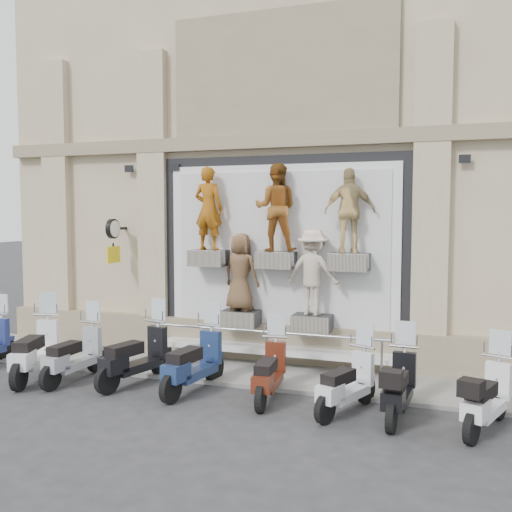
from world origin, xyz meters
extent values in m
plane|color=#2C2C2F|center=(0.00, 0.00, 0.00)|extent=(90.00, 90.00, 0.00)
cube|color=gray|center=(0.00, 2.10, 0.04)|extent=(16.00, 2.20, 0.08)
cube|color=black|center=(0.00, 2.96, 2.40)|extent=(5.60, 0.10, 4.30)
cube|color=white|center=(0.00, 2.90, 2.40)|extent=(5.10, 0.06, 3.90)
cube|color=white|center=(0.00, 2.86, 2.40)|extent=(4.70, 0.04, 3.60)
cube|color=white|center=(0.00, 2.55, 0.42)|extent=(5.10, 0.75, 0.10)
cube|color=#28282B|center=(-1.55, 2.59, 2.33)|extent=(0.80, 0.50, 0.35)
imported|color=#AD5E11|center=(-1.55, 2.59, 3.41)|extent=(0.70, 0.49, 1.82)
cube|color=#28282B|center=(0.00, 2.59, 2.33)|extent=(0.80, 0.50, 0.35)
imported|color=brown|center=(0.00, 2.59, 3.42)|extent=(1.01, 0.85, 1.84)
cube|color=#28282B|center=(1.55, 2.59, 2.33)|extent=(0.80, 0.50, 0.35)
imported|color=tan|center=(1.55, 2.59, 3.36)|extent=(1.08, 0.67, 1.72)
cube|color=#28282B|center=(-0.80, 2.59, 1.02)|extent=(0.80, 0.50, 0.35)
imported|color=brown|center=(-0.80, 2.59, 2.04)|extent=(0.91, 0.69, 1.68)
cube|color=#28282B|center=(0.80, 2.59, 1.02)|extent=(0.80, 0.50, 0.35)
imported|color=beige|center=(0.80, 2.59, 2.09)|extent=(1.20, 0.75, 1.79)
cube|color=black|center=(-3.90, 2.72, 2.95)|extent=(0.06, 0.56, 0.06)
cylinder|color=black|center=(-3.90, 2.45, 2.95)|extent=(0.10, 0.46, 0.46)
cube|color=yellow|center=(-3.90, 2.45, 2.35)|extent=(0.04, 0.50, 0.38)
camera|label=1|loc=(3.57, -8.86, 3.32)|focal=40.00mm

